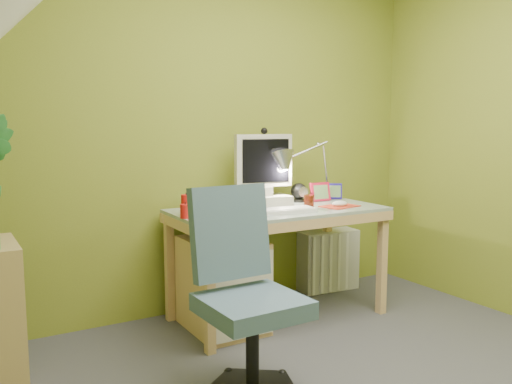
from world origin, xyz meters
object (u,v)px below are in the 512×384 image
desk (278,263)px  radiator (328,260)px  monitor (263,168)px  task_chair (252,304)px  desk_lamp (319,158)px

desk → radiator: 0.71m
desk → monitor: monitor is taller
radiator → monitor: bearing=-164.4°
desk → monitor: size_ratio=2.76×
monitor → task_chair: size_ratio=0.54×
desk_lamp → radiator: 0.81m
desk → radiator: desk is taller
task_chair → radiator: size_ratio=1.97×
task_chair → desk: bearing=49.5°
desk_lamp → radiator: size_ratio=1.31×
desk → desk_lamp: 0.81m
monitor → desk_lamp: (0.45, 0.00, 0.05)m
desk_lamp → monitor: bearing=-175.5°
monitor → radiator: monitor is taller
monitor → desk_lamp: bearing=9.6°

